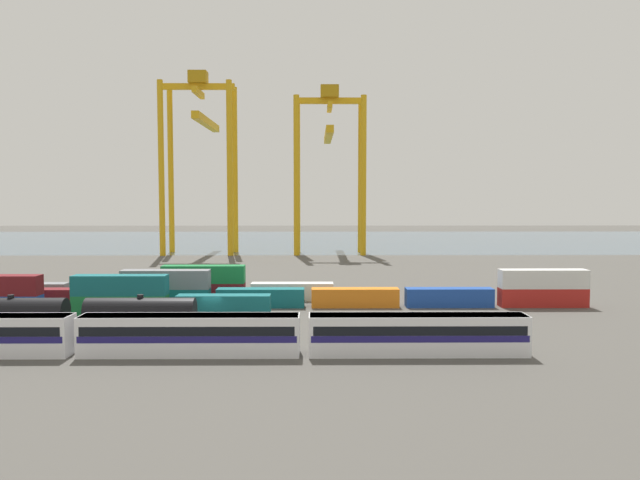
# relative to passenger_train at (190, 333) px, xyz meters

# --- Properties ---
(ground_plane) EXTENTS (420.00, 420.00, 0.00)m
(ground_plane) POSITION_rel_passenger_train_xyz_m (-1.12, 59.48, -2.14)
(ground_plane) COLOR #4C4944
(harbour_water) EXTENTS (400.00, 110.00, 0.01)m
(harbour_water) POSITION_rel_passenger_train_xyz_m (-1.12, 156.98, -2.14)
(harbour_water) COLOR #475B6B
(harbour_water) RESTS_ON ground_plane
(passenger_train) EXTENTS (65.17, 3.14, 3.90)m
(passenger_train) POSITION_rel_passenger_train_xyz_m (0.00, 0.00, 0.00)
(passenger_train) COLOR silver
(passenger_train) RESTS_ON ground_plane
(freight_tank_row) EXTENTS (40.67, 3.00, 4.46)m
(freight_tank_row) POSITION_rel_passenger_train_xyz_m (-21.62, 9.09, -0.02)
(freight_tank_row) COLOR #232326
(freight_tank_row) RESTS_ON ground_plane
(shipping_container_2) EXTENTS (6.04, 2.44, 2.60)m
(shipping_container_2) POSITION_rel_passenger_train_xyz_m (-26.46, 20.39, -0.84)
(shipping_container_2) COLOR #1C4299
(shipping_container_2) RESTS_ON ground_plane
(shipping_container_3) EXTENTS (6.04, 2.44, 2.60)m
(shipping_container_3) POSITION_rel_passenger_train_xyz_m (-26.46, 20.39, 1.76)
(shipping_container_3) COLOR maroon
(shipping_container_3) RESTS_ON shipping_container_2
(shipping_container_4) EXTENTS (12.10, 2.44, 2.60)m
(shipping_container_4) POSITION_rel_passenger_train_xyz_m (-13.10, 20.39, -0.84)
(shipping_container_4) COLOR #197538
(shipping_container_4) RESTS_ON ground_plane
(shipping_container_5) EXTENTS (12.10, 2.44, 2.60)m
(shipping_container_5) POSITION_rel_passenger_train_xyz_m (-13.10, 20.39, 1.76)
(shipping_container_5) COLOR #146066
(shipping_container_5) RESTS_ON shipping_container_4
(shipping_container_6) EXTENTS (12.10, 2.44, 2.60)m
(shipping_container_6) POSITION_rel_passenger_train_xyz_m (0.25, 20.39, -0.84)
(shipping_container_6) COLOR #146066
(shipping_container_6) RESTS_ON ground_plane
(shipping_container_8) EXTENTS (12.10, 2.44, 2.60)m
(shipping_container_8) POSITION_rel_passenger_train_xyz_m (-21.66, 25.96, -0.84)
(shipping_container_8) COLOR maroon
(shipping_container_8) RESTS_ON ground_plane
(shipping_container_9) EXTENTS (12.10, 2.44, 2.60)m
(shipping_container_9) POSITION_rel_passenger_train_xyz_m (-8.55, 25.96, -0.84)
(shipping_container_9) COLOR #146066
(shipping_container_9) RESTS_ON ground_plane
(shipping_container_10) EXTENTS (12.10, 2.44, 2.60)m
(shipping_container_10) POSITION_rel_passenger_train_xyz_m (-8.55, 25.96, 1.76)
(shipping_container_10) COLOR slate
(shipping_container_10) RESTS_ON shipping_container_9
(shipping_container_11) EXTENTS (12.10, 2.44, 2.60)m
(shipping_container_11) POSITION_rel_passenger_train_xyz_m (4.55, 25.96, -0.84)
(shipping_container_11) COLOR #146066
(shipping_container_11) RESTS_ON ground_plane
(shipping_container_12) EXTENTS (12.10, 2.44, 2.60)m
(shipping_container_12) POSITION_rel_passenger_train_xyz_m (17.66, 25.96, -0.84)
(shipping_container_12) COLOR orange
(shipping_container_12) RESTS_ON ground_plane
(shipping_container_13) EXTENTS (12.10, 2.44, 2.60)m
(shipping_container_13) POSITION_rel_passenger_train_xyz_m (30.77, 25.96, -0.84)
(shipping_container_13) COLOR #1C4299
(shipping_container_13) RESTS_ON ground_plane
(shipping_container_14) EXTENTS (12.10, 2.44, 2.60)m
(shipping_container_14) POSITION_rel_passenger_train_xyz_m (43.88, 25.96, -0.84)
(shipping_container_14) COLOR #AD211C
(shipping_container_14) RESTS_ON ground_plane
(shipping_container_15) EXTENTS (12.10, 2.44, 2.60)m
(shipping_container_15) POSITION_rel_passenger_train_xyz_m (43.88, 25.96, 1.76)
(shipping_container_15) COLOR silver
(shipping_container_15) RESTS_ON shipping_container_14
(shipping_container_16) EXTENTS (12.10, 2.44, 2.60)m
(shipping_container_16) POSITION_rel_passenger_train_xyz_m (-30.47, 31.53, -0.84)
(shipping_container_16) COLOR slate
(shipping_container_16) RESTS_ON ground_plane
(shipping_container_17) EXTENTS (6.04, 2.44, 2.60)m
(shipping_container_17) POSITION_rel_passenger_train_xyz_m (-17.40, 31.53, -0.84)
(shipping_container_17) COLOR maroon
(shipping_container_17) RESTS_ON ground_plane
(shipping_container_18) EXTENTS (12.10, 2.44, 2.60)m
(shipping_container_18) POSITION_rel_passenger_train_xyz_m (-4.33, 31.53, -0.84)
(shipping_container_18) COLOR maroon
(shipping_container_18) RESTS_ON ground_plane
(shipping_container_19) EXTENTS (12.10, 2.44, 2.60)m
(shipping_container_19) POSITION_rel_passenger_train_xyz_m (-4.33, 31.53, 1.76)
(shipping_container_19) COLOR #197538
(shipping_container_19) RESTS_ON shipping_container_18
(shipping_container_20) EXTENTS (12.10, 2.44, 2.60)m
(shipping_container_20) POSITION_rel_passenger_train_xyz_m (8.74, 31.53, -0.84)
(shipping_container_20) COLOR silver
(shipping_container_20) RESTS_ON ground_plane
(gantry_crane_west) EXTENTS (19.23, 35.31, 48.37)m
(gantry_crane_west) POSITION_rel_passenger_train_xyz_m (-18.63, 108.91, 27.45)
(gantry_crane_west) COLOR gold
(gantry_crane_west) RESTS_ON ground_plane
(gantry_crane_central) EXTENTS (19.01, 34.34, 44.71)m
(gantry_crane_central) POSITION_rel_passenger_train_xyz_m (16.11, 109.00, 25.18)
(gantry_crane_central) COLOR gold
(gantry_crane_central) RESTS_ON ground_plane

